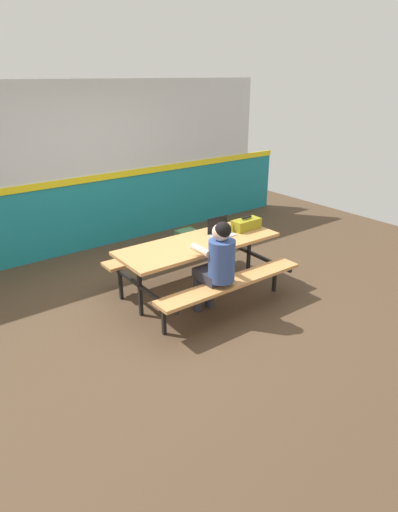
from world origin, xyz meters
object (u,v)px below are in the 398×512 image
student_nearer (217,262)px  laptop_silver (221,231)px  picnic_table_main (199,254)px  backpack_dark (185,243)px  toolbox_grey (246,224)px

student_nearer → laptop_silver: bearing=47.1°
picnic_table_main → backpack_dark: size_ratio=4.75×
backpack_dark → student_nearer: bearing=-114.7°
picnic_table_main → laptop_silver: laptop_silver is taller
picnic_table_main → backpack_dark: bearing=61.9°
laptop_silver → backpack_dark: 1.29m
student_nearer → backpack_dark: size_ratio=2.74×
student_nearer → toolbox_grey: bearing=29.7°
student_nearer → backpack_dark: (0.79, 1.71, -0.49)m
picnic_table_main → student_nearer: 0.59m
student_nearer → toolbox_grey: 1.11m
picnic_table_main → toolbox_grey: bearing=-0.7°
laptop_silver → student_nearer: bearing=-132.9°
student_nearer → toolbox_grey: student_nearer is taller
laptop_silver → toolbox_grey: size_ratio=0.81×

